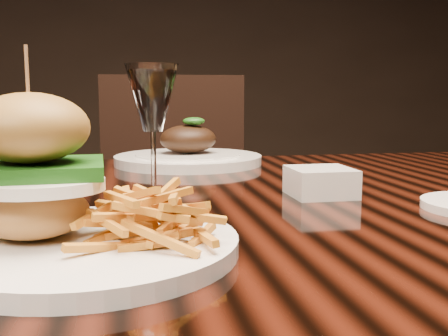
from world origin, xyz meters
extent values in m
plane|color=#4E3829|center=(0.00, 3.50, 1.40)|extent=(6.00, 0.00, 6.00)
cube|color=black|center=(0.00, 0.00, 0.73)|extent=(1.60, 0.90, 0.04)
cylinder|color=white|center=(-0.18, -0.23, 0.76)|extent=(0.26, 0.26, 0.01)
ellipsoid|color=#9B6832|center=(-0.22, -0.22, 0.79)|extent=(0.10, 0.10, 0.04)
ellipsoid|color=white|center=(-0.21, -0.24, 0.81)|extent=(0.11, 0.09, 0.01)
ellipsoid|color=orange|center=(-0.20, -0.25, 0.82)|extent=(0.02, 0.02, 0.01)
cube|color=#1F5F17|center=(-0.22, -0.22, 0.82)|extent=(0.11, 0.10, 0.01)
ellipsoid|color=brown|center=(-0.22, -0.22, 0.86)|extent=(0.10, 0.10, 0.06)
cylinder|color=#966D46|center=(-0.22, -0.22, 0.89)|extent=(0.00, 0.00, 0.08)
cube|color=white|center=(0.12, -0.02, 0.77)|extent=(0.11, 0.11, 0.04)
cylinder|color=white|center=(-0.11, -0.05, 0.75)|extent=(0.06, 0.06, 0.00)
cylinder|color=white|center=(-0.11, -0.05, 0.80)|extent=(0.01, 0.01, 0.09)
cone|color=white|center=(-0.11, -0.05, 0.88)|extent=(0.06, 0.06, 0.08)
cylinder|color=white|center=(-0.02, 0.34, 0.76)|extent=(0.29, 0.29, 0.02)
cylinder|color=white|center=(-0.02, 0.34, 0.76)|extent=(0.21, 0.21, 0.02)
ellipsoid|color=black|center=(-0.02, 0.34, 0.80)|extent=(0.11, 0.09, 0.06)
ellipsoid|color=#1F5F17|center=(-0.01, 0.33, 0.84)|extent=(0.04, 0.03, 0.02)
cube|color=black|center=(0.00, 0.80, 0.45)|extent=(0.48, 0.48, 0.06)
cube|color=black|center=(0.01, 1.01, 0.70)|extent=(0.46, 0.07, 0.50)
cylinder|color=black|center=(-0.18, 1.00, 0.23)|extent=(0.04, 0.04, 0.45)
cylinder|color=black|center=(0.20, 0.98, 0.23)|extent=(0.04, 0.04, 0.45)
camera|label=1|loc=(-0.14, -0.69, 0.89)|focal=42.00mm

